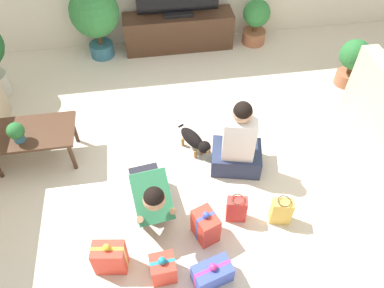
{
  "coord_description": "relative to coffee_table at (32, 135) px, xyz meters",
  "views": [
    {
      "loc": [
        -0.36,
        -2.51,
        3.19
      ],
      "look_at": [
        0.02,
        -0.04,
        0.45
      ],
      "focal_mm": 35.0,
      "sensor_mm": 36.0,
      "label": 1
    }
  ],
  "objects": [
    {
      "name": "ground_plane",
      "position": [
        1.61,
        -0.41,
        -0.37
      ],
      "size": [
        16.0,
        16.0,
        0.0
      ],
      "primitive_type": "plane",
      "color": "beige"
    },
    {
      "name": "coffee_table",
      "position": [
        0.0,
        0.0,
        0.0
      ],
      "size": [
        0.89,
        0.52,
        0.42
      ],
      "color": "#472D1E",
      "rests_on": "ground_plane"
    },
    {
      "name": "tv_console",
      "position": [
        1.8,
        1.95,
        -0.11
      ],
      "size": [
        1.57,
        0.4,
        0.52
      ],
      "color": "#472D1E",
      "rests_on": "ground_plane"
    },
    {
      "name": "potted_plant_back_right",
      "position": [
        2.94,
        1.9,
        0.01
      ],
      "size": [
        0.39,
        0.39,
        0.68
      ],
      "color": "#A36042",
      "rests_on": "ground_plane"
    },
    {
      "name": "potted_plant_corner_right",
      "position": [
        3.9,
        0.74,
        0.01
      ],
      "size": [
        0.38,
        0.38,
        0.65
      ],
      "color": "#A36042",
      "rests_on": "ground_plane"
    },
    {
      "name": "potted_plant_back_left",
      "position": [
        0.66,
        1.9,
        0.27
      ],
      "size": [
        0.67,
        0.67,
        1.01
      ],
      "color": "#336B84",
      "rests_on": "ground_plane"
    },
    {
      "name": "person_kneeling",
      "position": [
        1.17,
        -0.91,
        -0.04
      ],
      "size": [
        0.41,
        0.78,
        0.75
      ],
      "rotation": [
        0.0,
        0.0,
        0.13
      ],
      "color": "#23232D",
      "rests_on": "ground_plane"
    },
    {
      "name": "person_sitting",
      "position": [
        2.11,
        -0.45,
        -0.02
      ],
      "size": [
        0.6,
        0.56,
        0.95
      ],
      "rotation": [
        0.0,
        0.0,
        2.9
      ],
      "color": "#283351",
      "rests_on": "ground_plane"
    },
    {
      "name": "dog",
      "position": [
        1.7,
        -0.17,
        -0.18
      ],
      "size": [
        0.33,
        0.49,
        0.29
      ],
      "rotation": [
        0.0,
        0.0,
        0.51
      ],
      "color": "black",
      "rests_on": "ground_plane"
    },
    {
      "name": "gift_box_a",
      "position": [
        0.77,
        -1.39,
        -0.2
      ],
      "size": [
        0.3,
        0.21,
        0.38
      ],
      "rotation": [
        0.0,
        0.0,
        -0.15
      ],
      "color": "red",
      "rests_on": "ground_plane"
    },
    {
      "name": "gift_box_b",
      "position": [
        1.63,
        -1.22,
        -0.2
      ],
      "size": [
        0.26,
        0.29,
        0.39
      ],
      "rotation": [
        0.0,
        0.0,
        0.37
      ],
      "color": "red",
      "rests_on": "ground_plane"
    },
    {
      "name": "gift_box_c",
      "position": [
        1.62,
        -1.64,
        -0.26
      ],
      "size": [
        0.37,
        0.27,
        0.27
      ],
      "rotation": [
        0.0,
        0.0,
        0.27
      ],
      "color": "#3D51BC",
      "rests_on": "ground_plane"
    },
    {
      "name": "gift_box_d",
      "position": [
        1.21,
        -1.54,
        -0.24
      ],
      "size": [
        0.22,
        0.21,
        0.31
      ],
      "rotation": [
        0.0,
        0.0,
        0.06
      ],
      "color": "red",
      "rests_on": "ground_plane"
    },
    {
      "name": "gift_bag_a",
      "position": [
        1.96,
        -1.08,
        -0.21
      ],
      "size": [
        0.21,
        0.15,
        0.32
      ],
      "rotation": [
        0.0,
        0.0,
        -0.21
      ],
      "color": "red",
      "rests_on": "ground_plane"
    },
    {
      "name": "gift_bag_b",
      "position": [
        2.37,
        -1.17,
        -0.21
      ],
      "size": [
        0.21,
        0.15,
        0.33
      ],
      "rotation": [
        0.0,
        0.0,
        -0.22
      ],
      "color": "#E5B74C",
      "rests_on": "ground_plane"
    },
    {
      "name": "tabletop_plant",
      "position": [
        -0.08,
        -0.11,
        0.17
      ],
      "size": [
        0.17,
        0.17,
        0.22
      ],
      "color": "#336B84",
      "rests_on": "coffee_table"
    }
  ]
}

